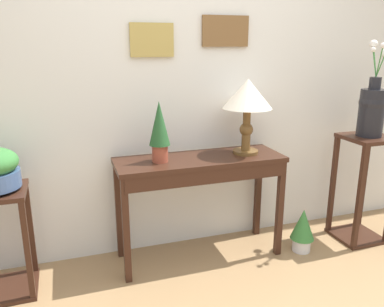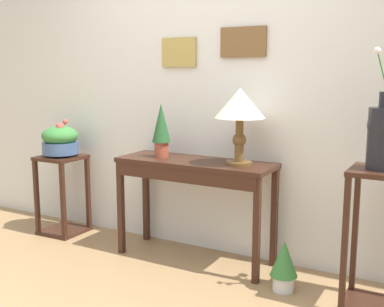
{
  "view_description": "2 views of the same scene",
  "coord_description": "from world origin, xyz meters",
  "px_view_note": "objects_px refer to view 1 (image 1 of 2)",
  "views": [
    {
      "loc": [
        -0.88,
        -1.31,
        1.6
      ],
      "look_at": [
        -0.01,
        1.31,
        0.81
      ],
      "focal_mm": 36.4,
      "sensor_mm": 36.0,
      "label": 1
    },
    {
      "loc": [
        1.77,
        -1.89,
        1.47
      ],
      "look_at": [
        -0.01,
        1.28,
        0.84
      ],
      "focal_mm": 44.72,
      "sensor_mm": 36.0,
      "label": 2
    }
  ],
  "objects_px": {
    "console_table": "(201,173)",
    "table_lamp": "(248,98)",
    "pedestal_stand_left": "(2,243)",
    "flower_vase_tall_right": "(372,106)",
    "potted_plant_floor": "(303,228)",
    "potted_plant_on_console": "(159,129)",
    "pedestal_stand_right": "(362,189)"
  },
  "relations": [
    {
      "from": "table_lamp",
      "to": "pedestal_stand_right",
      "type": "height_order",
      "value": "table_lamp"
    },
    {
      "from": "potted_plant_on_console",
      "to": "potted_plant_floor",
      "type": "height_order",
      "value": "potted_plant_on_console"
    },
    {
      "from": "flower_vase_tall_right",
      "to": "potted_plant_floor",
      "type": "relative_size",
      "value": 2.06
    },
    {
      "from": "console_table",
      "to": "pedestal_stand_right",
      "type": "bearing_deg",
      "value": -5.44
    },
    {
      "from": "potted_plant_floor",
      "to": "table_lamp",
      "type": "bearing_deg",
      "value": 155.24
    },
    {
      "from": "console_table",
      "to": "potted_plant_floor",
      "type": "xyz_separation_m",
      "value": [
        0.79,
        -0.17,
        -0.49
      ]
    },
    {
      "from": "pedestal_stand_left",
      "to": "pedestal_stand_right",
      "type": "relative_size",
      "value": 0.81
    },
    {
      "from": "console_table",
      "to": "pedestal_stand_right",
      "type": "xyz_separation_m",
      "value": [
        1.36,
        -0.13,
        -0.24
      ]
    },
    {
      "from": "table_lamp",
      "to": "pedestal_stand_right",
      "type": "distance_m",
      "value": 1.27
    },
    {
      "from": "potted_plant_on_console",
      "to": "table_lamp",
      "type": "bearing_deg",
      "value": 0.67
    },
    {
      "from": "table_lamp",
      "to": "console_table",
      "type": "bearing_deg",
      "value": -176.25
    },
    {
      "from": "console_table",
      "to": "pedestal_stand_left",
      "type": "relative_size",
      "value": 1.72
    },
    {
      "from": "pedestal_stand_right",
      "to": "potted_plant_on_console",
      "type": "bearing_deg",
      "value": 174.98
    },
    {
      "from": "console_table",
      "to": "table_lamp",
      "type": "relative_size",
      "value": 2.22
    },
    {
      "from": "console_table",
      "to": "pedestal_stand_left",
      "type": "height_order",
      "value": "console_table"
    },
    {
      "from": "potted_plant_on_console",
      "to": "potted_plant_floor",
      "type": "relative_size",
      "value": 1.2
    },
    {
      "from": "console_table",
      "to": "flower_vase_tall_right",
      "type": "relative_size",
      "value": 1.68
    },
    {
      "from": "table_lamp",
      "to": "pedestal_stand_left",
      "type": "bearing_deg",
      "value": -178.91
    },
    {
      "from": "console_table",
      "to": "potted_plant_on_console",
      "type": "xyz_separation_m",
      "value": [
        -0.3,
        0.02,
        0.35
      ]
    },
    {
      "from": "console_table",
      "to": "pedestal_stand_left",
      "type": "bearing_deg",
      "value": -179.62
    },
    {
      "from": "pedestal_stand_left",
      "to": "flower_vase_tall_right",
      "type": "height_order",
      "value": "flower_vase_tall_right"
    },
    {
      "from": "console_table",
      "to": "potted_plant_floor",
      "type": "height_order",
      "value": "console_table"
    },
    {
      "from": "console_table",
      "to": "table_lamp",
      "type": "bearing_deg",
      "value": 3.75
    },
    {
      "from": "table_lamp",
      "to": "flower_vase_tall_right",
      "type": "xyz_separation_m",
      "value": [
        1.0,
        -0.15,
        -0.09
      ]
    },
    {
      "from": "pedestal_stand_left",
      "to": "potted_plant_floor",
      "type": "relative_size",
      "value": 2.02
    },
    {
      "from": "potted_plant_on_console",
      "to": "console_table",
      "type": "bearing_deg",
      "value": -3.1
    },
    {
      "from": "potted_plant_on_console",
      "to": "flower_vase_tall_right",
      "type": "bearing_deg",
      "value": -4.99
    },
    {
      "from": "flower_vase_tall_right",
      "to": "potted_plant_floor",
      "type": "distance_m",
      "value": 1.09
    },
    {
      "from": "console_table",
      "to": "potted_plant_floor",
      "type": "distance_m",
      "value": 0.95
    },
    {
      "from": "table_lamp",
      "to": "potted_plant_floor",
      "type": "xyz_separation_m",
      "value": [
        0.43,
        -0.2,
        -1.02
      ]
    },
    {
      "from": "table_lamp",
      "to": "potted_plant_on_console",
      "type": "bearing_deg",
      "value": -179.33
    },
    {
      "from": "pedestal_stand_left",
      "to": "flower_vase_tall_right",
      "type": "distance_m",
      "value": 2.83
    }
  ]
}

